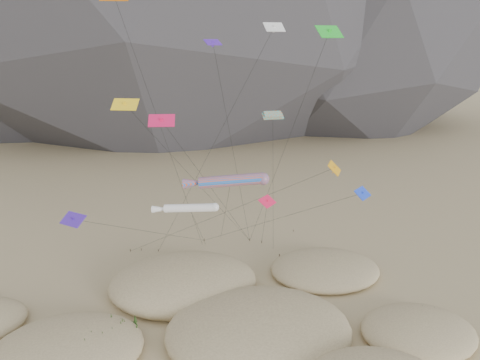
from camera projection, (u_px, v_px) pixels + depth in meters
name	position (u px, v px, depth m)	size (l,w,h in m)	color
dunes	(207.00, 343.00, 40.01)	(50.02, 37.77, 3.87)	#CCB789
dune_grass	(236.00, 339.00, 40.33)	(42.69, 27.91, 1.59)	black
kite_stakes	(216.00, 244.00, 60.49)	(22.13, 7.05, 0.30)	#3F2D1E
rainbow_tube_kite	(228.00, 181.00, 41.54)	(7.60, 19.46, 14.41)	#FB501A
white_tube_kite	(187.00, 208.00, 45.67)	(6.78, 13.80, 10.46)	silver
orange_parafoil	(116.00, 2.00, 39.98)	(9.63, 12.49, 29.60)	orange
multi_parafoil	(273.00, 117.00, 47.28)	(3.53, 7.73, 18.67)	#E75B18
delta_kites	(236.00, 126.00, 42.35)	(26.96, 22.12, 27.21)	yellow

